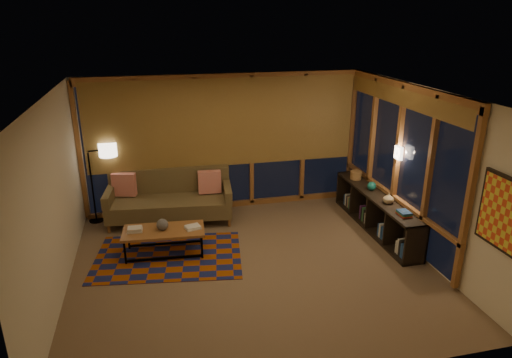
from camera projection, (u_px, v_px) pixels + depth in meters
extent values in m
cube|color=#826753|center=(252.00, 266.00, 7.17)|extent=(5.50, 5.00, 0.01)
cube|color=white|center=(252.00, 94.00, 6.25)|extent=(5.50, 5.00, 0.01)
cube|color=beige|center=(224.00, 142.00, 9.00)|extent=(5.50, 0.01, 2.70)
cube|color=beige|center=(309.00, 275.00, 4.42)|extent=(5.50, 0.01, 2.70)
cube|color=beige|center=(52.00, 203.00, 6.12)|extent=(0.01, 5.00, 2.70)
cube|color=beige|center=(419.00, 172.00, 7.30)|extent=(0.01, 5.00, 2.70)
cube|color=#913D0C|center=(169.00, 256.00, 7.45)|extent=(2.55, 1.89, 0.01)
sphere|color=#242425|center=(162.00, 224.00, 7.37)|extent=(0.21, 0.21, 0.19)
cylinder|color=olive|center=(356.00, 175.00, 8.96)|extent=(0.27, 0.27, 0.16)
sphere|color=#136056|center=(372.00, 186.00, 8.38)|extent=(0.20, 0.20, 0.16)
imported|color=tan|center=(389.00, 198.00, 7.81)|extent=(0.20, 0.20, 0.19)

